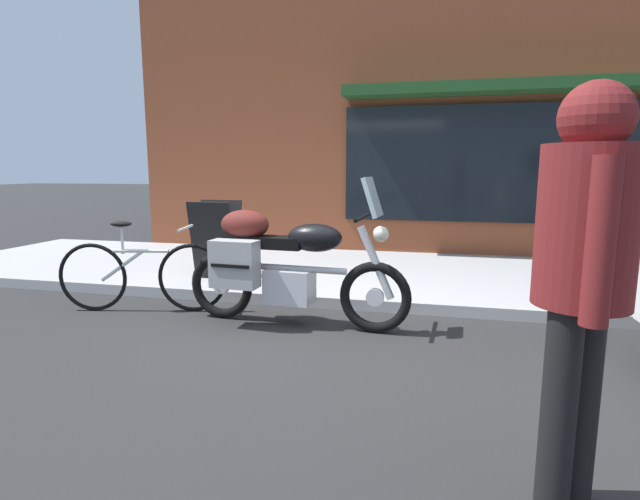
% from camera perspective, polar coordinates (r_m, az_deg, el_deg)
% --- Properties ---
extents(ground_plane, '(80.00, 80.00, 0.00)m').
position_cam_1_polar(ground_plane, '(4.32, -2.68, -10.55)').
color(ground_plane, '#292929').
extents(touring_motorcycle, '(2.20, 0.62, 1.41)m').
position_cam_1_polar(touring_motorcycle, '(4.62, -4.62, -1.41)').
color(touring_motorcycle, black).
rests_on(touring_motorcycle, ground_plane).
extents(parked_bicycle, '(1.73, 0.54, 0.95)m').
position_cam_1_polar(parked_bicycle, '(5.42, -19.99, -2.72)').
color(parked_bicycle, black).
rests_on(parked_bicycle, ground_plane).
extents(pedestrian_walking, '(0.40, 0.56, 1.81)m').
position_cam_1_polar(pedestrian_walking, '(2.24, 28.39, -0.24)').
color(pedestrian_walking, black).
rests_on(pedestrian_walking, ground_plane).
extents(sandwich_board_sign, '(0.55, 0.42, 0.96)m').
position_cam_1_polar(sandwich_board_sign, '(6.23, -12.01, 1.19)').
color(sandwich_board_sign, black).
rests_on(sandwich_board_sign, sidewalk_curb).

